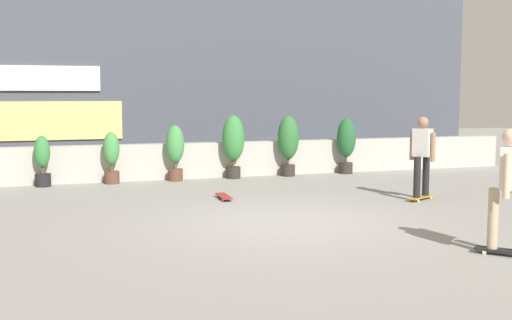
{
  "coord_description": "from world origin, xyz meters",
  "views": [
    {
      "loc": [
        -3.66,
        -9.69,
        2.13
      ],
      "look_at": [
        0.0,
        1.5,
        0.9
      ],
      "focal_mm": 43.75,
      "sensor_mm": 36.0,
      "label": 1
    }
  ],
  "objects_px": {
    "potted_plant_4": "(288,141)",
    "skater_far_right": "(422,154)",
    "potted_plant_2": "(175,149)",
    "skater_by_wall_left": "(509,186)",
    "potted_plant_0": "(42,160)",
    "potted_plant_5": "(346,142)",
    "potted_plant_1": "(111,156)",
    "potted_plant_3": "(233,141)",
    "skateboard_near_camera": "(224,196)"
  },
  "relations": [
    {
      "from": "potted_plant_5",
      "to": "skater_by_wall_left",
      "type": "distance_m",
      "value": 8.75
    },
    {
      "from": "potted_plant_1",
      "to": "potted_plant_4",
      "type": "relative_size",
      "value": 0.78
    },
    {
      "from": "potted_plant_0",
      "to": "skateboard_near_camera",
      "type": "xyz_separation_m",
      "value": [
        3.55,
        -3.02,
        -0.57
      ]
    },
    {
      "from": "potted_plant_1",
      "to": "potted_plant_4",
      "type": "height_order",
      "value": "potted_plant_4"
    },
    {
      "from": "potted_plant_1",
      "to": "skater_far_right",
      "type": "distance_m",
      "value": 7.24
    },
    {
      "from": "potted_plant_1",
      "to": "potted_plant_4",
      "type": "bearing_deg",
      "value": -0.0
    },
    {
      "from": "potted_plant_2",
      "to": "potted_plant_3",
      "type": "distance_m",
      "value": 1.51
    },
    {
      "from": "skater_far_right",
      "to": "potted_plant_5",
      "type": "bearing_deg",
      "value": 83.83
    },
    {
      "from": "potted_plant_2",
      "to": "skateboard_near_camera",
      "type": "relative_size",
      "value": 1.72
    },
    {
      "from": "potted_plant_0",
      "to": "skater_by_wall_left",
      "type": "distance_m",
      "value": 10.42
    },
    {
      "from": "potted_plant_0",
      "to": "potted_plant_2",
      "type": "height_order",
      "value": "potted_plant_2"
    },
    {
      "from": "potted_plant_2",
      "to": "potted_plant_4",
      "type": "bearing_deg",
      "value": 0.0
    },
    {
      "from": "potted_plant_4",
      "to": "skater_far_right",
      "type": "height_order",
      "value": "skater_far_right"
    },
    {
      "from": "potted_plant_4",
      "to": "potted_plant_1",
      "type": "bearing_deg",
      "value": 180.0
    },
    {
      "from": "skater_far_right",
      "to": "potted_plant_1",
      "type": "bearing_deg",
      "value": 142.81
    },
    {
      "from": "skater_far_right",
      "to": "skater_by_wall_left",
      "type": "bearing_deg",
      "value": -108.46
    },
    {
      "from": "potted_plant_2",
      "to": "potted_plant_5",
      "type": "xyz_separation_m",
      "value": [
        4.69,
        0.0,
        0.08
      ]
    },
    {
      "from": "potted_plant_1",
      "to": "skater_far_right",
      "type": "xyz_separation_m",
      "value": [
        5.76,
        -4.37,
        0.26
      ]
    },
    {
      "from": "potted_plant_1",
      "to": "potted_plant_5",
      "type": "distance_m",
      "value": 6.24
    },
    {
      "from": "potted_plant_0",
      "to": "potted_plant_1",
      "type": "relative_size",
      "value": 0.96
    },
    {
      "from": "potted_plant_0",
      "to": "potted_plant_2",
      "type": "distance_m",
      "value": 3.13
    },
    {
      "from": "potted_plant_5",
      "to": "skater_far_right",
      "type": "distance_m",
      "value": 4.4
    },
    {
      "from": "potted_plant_2",
      "to": "skater_far_right",
      "type": "distance_m",
      "value": 6.08
    },
    {
      "from": "potted_plant_5",
      "to": "skater_by_wall_left",
      "type": "xyz_separation_m",
      "value": [
        -1.87,
        -8.55,
        0.07
      ]
    },
    {
      "from": "potted_plant_0",
      "to": "potted_plant_2",
      "type": "xyz_separation_m",
      "value": [
        3.12,
        -0.0,
        0.16
      ]
    },
    {
      "from": "potted_plant_0",
      "to": "skater_by_wall_left",
      "type": "relative_size",
      "value": 0.7
    },
    {
      "from": "potted_plant_0",
      "to": "skateboard_near_camera",
      "type": "distance_m",
      "value": 4.69
    },
    {
      "from": "potted_plant_5",
      "to": "potted_plant_2",
      "type": "bearing_deg",
      "value": 180.0
    },
    {
      "from": "potted_plant_4",
      "to": "skater_far_right",
      "type": "bearing_deg",
      "value": -74.5
    },
    {
      "from": "skater_far_right",
      "to": "skateboard_near_camera",
      "type": "xyz_separation_m",
      "value": [
        -3.79,
        1.36,
        -0.88
      ]
    },
    {
      "from": "potted_plant_2",
      "to": "skater_by_wall_left",
      "type": "xyz_separation_m",
      "value": [
        2.82,
        -8.55,
        0.15
      ]
    },
    {
      "from": "potted_plant_4",
      "to": "potted_plant_5",
      "type": "distance_m",
      "value": 1.69
    },
    {
      "from": "potted_plant_5",
      "to": "skateboard_near_camera",
      "type": "distance_m",
      "value": 5.28
    },
    {
      "from": "skateboard_near_camera",
      "to": "skater_far_right",
      "type": "bearing_deg",
      "value": -19.7
    },
    {
      "from": "potted_plant_0",
      "to": "potted_plant_4",
      "type": "distance_m",
      "value": 6.13
    },
    {
      "from": "skater_far_right",
      "to": "skater_by_wall_left",
      "type": "relative_size",
      "value": 1.0
    },
    {
      "from": "potted_plant_4",
      "to": "potted_plant_2",
      "type": "bearing_deg",
      "value": -180.0
    },
    {
      "from": "skater_far_right",
      "to": "skater_by_wall_left",
      "type": "distance_m",
      "value": 4.4
    },
    {
      "from": "skater_far_right",
      "to": "potted_plant_0",
      "type": "bearing_deg",
      "value": 149.21
    },
    {
      "from": "potted_plant_3",
      "to": "skater_far_right",
      "type": "bearing_deg",
      "value": -58.19
    },
    {
      "from": "potted_plant_3",
      "to": "skateboard_near_camera",
      "type": "xyz_separation_m",
      "value": [
        -1.08,
        -3.02,
        -0.89
      ]
    },
    {
      "from": "potted_plant_1",
      "to": "potted_plant_3",
      "type": "bearing_deg",
      "value": -0.0
    },
    {
      "from": "potted_plant_2",
      "to": "potted_plant_3",
      "type": "height_order",
      "value": "potted_plant_3"
    },
    {
      "from": "potted_plant_5",
      "to": "skater_by_wall_left",
      "type": "relative_size",
      "value": 0.88
    },
    {
      "from": "potted_plant_0",
      "to": "skater_by_wall_left",
      "type": "xyz_separation_m",
      "value": [
        5.94,
        -8.55,
        0.31
      ]
    },
    {
      "from": "potted_plant_3",
      "to": "potted_plant_4",
      "type": "height_order",
      "value": "potted_plant_3"
    },
    {
      "from": "potted_plant_5",
      "to": "potted_plant_4",
      "type": "bearing_deg",
      "value": 180.0
    },
    {
      "from": "skateboard_near_camera",
      "to": "potted_plant_2",
      "type": "bearing_deg",
      "value": 98.04
    },
    {
      "from": "potted_plant_2",
      "to": "skateboard_near_camera",
      "type": "height_order",
      "value": "potted_plant_2"
    },
    {
      "from": "potted_plant_5",
      "to": "skater_by_wall_left",
      "type": "bearing_deg",
      "value": -102.32
    }
  ]
}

